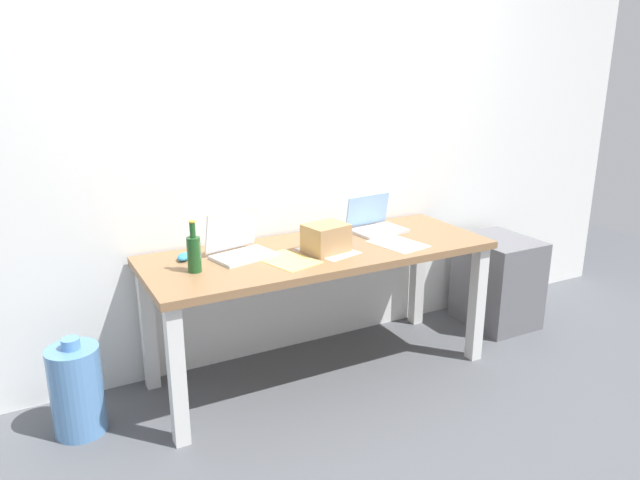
% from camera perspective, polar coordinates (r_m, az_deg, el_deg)
% --- Properties ---
extents(ground_plane, '(8.00, 8.00, 0.00)m').
position_cam_1_polar(ground_plane, '(3.50, 0.00, -12.28)').
color(ground_plane, '#515459').
extents(back_wall, '(5.20, 0.08, 2.60)m').
position_cam_1_polar(back_wall, '(3.43, -3.20, 10.13)').
color(back_wall, white).
rests_on(back_wall, ground).
extents(desk, '(1.87, 0.69, 0.73)m').
position_cam_1_polar(desk, '(3.23, 0.00, -2.47)').
color(desk, olive).
rests_on(desk, ground).
extents(laptop_left, '(0.34, 0.29, 0.23)m').
position_cam_1_polar(laptop_left, '(3.10, -7.65, -0.58)').
color(laptop_left, silver).
rests_on(laptop_left, desk).
extents(laptop_right, '(0.32, 0.26, 0.20)m').
position_cam_1_polar(laptop_right, '(3.54, 5.23, 1.54)').
color(laptop_right, silver).
rests_on(laptop_right, desk).
extents(beer_bottle, '(0.07, 0.07, 0.25)m').
position_cam_1_polar(beer_bottle, '(2.90, -11.83, -1.18)').
color(beer_bottle, '#1E5123').
rests_on(beer_bottle, desk).
extents(computer_mouse, '(0.10, 0.12, 0.03)m').
position_cam_1_polar(computer_mouse, '(3.10, -12.75, -1.55)').
color(computer_mouse, '#338CC6').
rests_on(computer_mouse, desk).
extents(cardboard_box, '(0.24, 0.21, 0.15)m').
position_cam_1_polar(cardboard_box, '(3.14, 0.57, 0.17)').
color(cardboard_box, tan).
rests_on(cardboard_box, desk).
extents(paper_yellow_folder, '(0.29, 0.34, 0.00)m').
position_cam_1_polar(paper_yellow_folder, '(3.03, -3.03, -1.94)').
color(paper_yellow_folder, '#F4E06B').
rests_on(paper_yellow_folder, desk).
extents(paper_sheet_center, '(0.28, 0.34, 0.00)m').
position_cam_1_polar(paper_sheet_center, '(3.17, 0.75, -1.02)').
color(paper_sheet_center, white).
rests_on(paper_sheet_center, desk).
extents(paper_sheet_front_right, '(0.26, 0.33, 0.00)m').
position_cam_1_polar(paper_sheet_front_right, '(3.31, 7.38, -0.36)').
color(paper_sheet_front_right, white).
rests_on(paper_sheet_front_right, desk).
extents(water_cooler_jug, '(0.24, 0.24, 0.48)m').
position_cam_1_polar(water_cooler_jug, '(3.11, -22.00, -12.98)').
color(water_cooler_jug, '#598CC6').
rests_on(water_cooler_jug, ground).
extents(filing_cabinet, '(0.40, 0.48, 0.58)m').
position_cam_1_polar(filing_cabinet, '(4.14, 16.42, -3.74)').
color(filing_cabinet, slate).
rests_on(filing_cabinet, ground).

